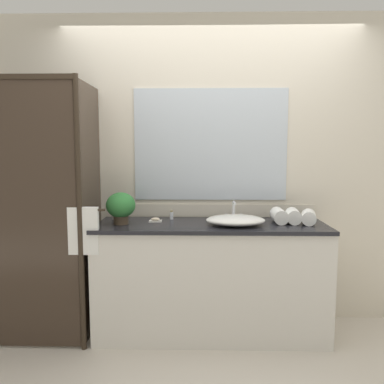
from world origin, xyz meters
name	(u,v)px	position (x,y,z in m)	size (l,w,h in m)	color
ground_plane	(210,333)	(0.00, 0.00, 0.00)	(8.00, 8.00, 0.00)	beige
wall_back_with_mirror	(210,170)	(0.00, 0.34, 1.30)	(4.40, 0.06, 2.60)	beige
vanity_cabinet	(211,279)	(0.00, 0.01, 0.45)	(1.80, 0.58, 0.90)	silver
shower_enclosure	(40,212)	(-1.27, -0.19, 1.02)	(1.20, 0.59, 2.00)	#2D2319
sink_basin	(235,220)	(0.19, -0.05, 0.94)	(0.46, 0.33, 0.08)	white
faucet	(234,214)	(0.19, 0.11, 0.96)	(0.17, 0.15, 0.17)	silver
potted_plant	(121,206)	(-0.70, -0.03, 1.04)	(0.23, 0.23, 0.25)	#473828
soap_dish	(155,220)	(-0.45, 0.07, 0.91)	(0.10, 0.07, 0.04)	silver
amenity_bottle_shampoo	(114,214)	(-0.81, 0.17, 0.95)	(0.03, 0.03, 0.10)	silver
amenity_bottle_conditioner	(172,215)	(-0.32, 0.18, 0.94)	(0.03, 0.03, 0.08)	silver
rolled_towel_near_edge	(309,217)	(0.76, 0.00, 0.95)	(0.11, 0.11, 0.19)	white
rolled_towel_middle	(293,216)	(0.65, 0.04, 0.96)	(0.11, 0.11, 0.21)	white
rolled_towel_far_edge	(279,216)	(0.54, 0.05, 0.96)	(0.11, 0.11, 0.23)	white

